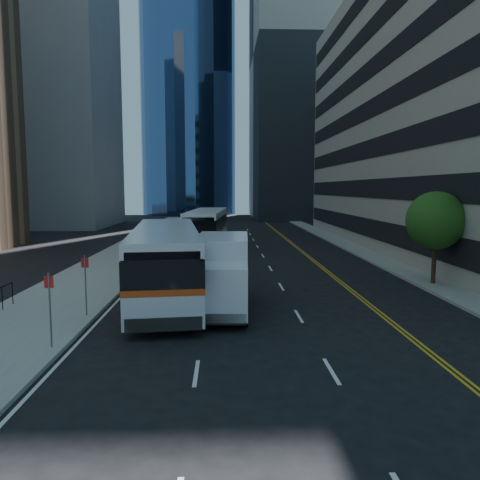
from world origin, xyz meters
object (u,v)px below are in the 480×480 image
(street_tree, at_px, (436,221))
(bus_front, at_px, (166,260))
(box_truck, at_px, (222,272))
(bus_rear, at_px, (207,227))

(street_tree, bearing_deg, bus_front, -170.54)
(bus_front, distance_m, box_truck, 3.60)
(bus_rear, bearing_deg, box_truck, -82.29)
(box_truck, bearing_deg, street_tree, 24.62)
(street_tree, distance_m, box_truck, 12.84)
(street_tree, bearing_deg, box_truck, -158.07)
(bus_front, distance_m, bus_rear, 20.99)
(bus_front, xyz_separation_m, bus_rear, (1.32, 20.95, -0.05))
(street_tree, bearing_deg, bus_rear, 125.45)
(bus_front, height_order, box_truck, bus_front)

